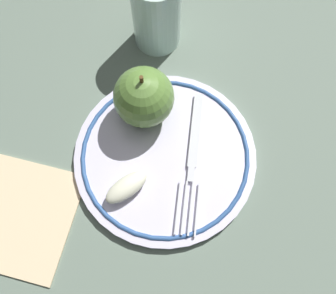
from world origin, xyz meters
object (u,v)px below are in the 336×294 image
apple_red_whole (144,97)px  napkin_folded (18,215)px  plate (168,154)px  drinking_glass (156,12)px  fork (193,156)px  apple_slice_front (127,187)px

apple_red_whole → napkin_folded: size_ratio=0.62×
plate → drinking_glass: (0.08, -0.17, 0.05)m
apple_red_whole → fork: 0.10m
plate → napkin_folded: (0.15, 0.14, -0.00)m
fork → drinking_glass: (0.11, -0.17, 0.04)m
apple_slice_front → napkin_folded: (0.12, 0.08, -0.02)m
drinking_glass → napkin_folded: bearing=77.0°
apple_slice_front → drinking_glass: bearing=-135.4°
napkin_folded → apple_slice_front: bearing=-147.5°
apple_slice_front → napkin_folded: apple_slice_front is taller
plate → apple_slice_front: size_ratio=4.02×
plate → apple_red_whole: bearing=-43.4°
plate → drinking_glass: 0.20m
plate → fork: size_ratio=1.24×
apple_red_whole → napkin_folded: 0.22m
apple_red_whole → apple_slice_front: (-0.02, 0.11, -0.03)m
apple_red_whole → fork: bearing=153.3°
apple_red_whole → apple_slice_front: bearing=98.8°
plate → drinking_glass: drinking_glass is taller
fork → apple_slice_front: bearing=-55.8°
napkin_folded → drinking_glass: bearing=-103.0°
apple_slice_front → fork: 0.09m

